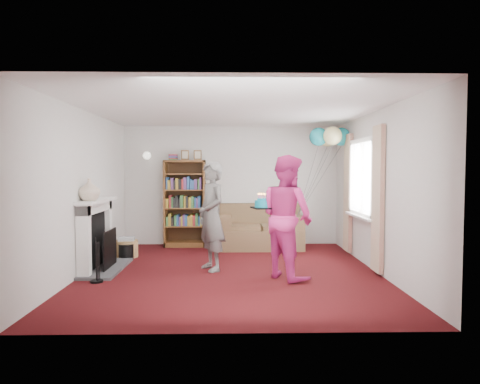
{
  "coord_description": "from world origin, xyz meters",
  "views": [
    {
      "loc": [
        -0.0,
        -6.57,
        1.59
      ],
      "look_at": [
        0.15,
        0.6,
        1.21
      ],
      "focal_mm": 32.0,
      "sensor_mm": 36.0,
      "label": 1
    }
  ],
  "objects_px": {
    "person_striped": "(211,216)",
    "birthday_cake": "(264,204)",
    "bookcase": "(185,204)",
    "sofa": "(260,231)",
    "person_magenta": "(287,217)"
  },
  "relations": [
    {
      "from": "bookcase",
      "to": "person_magenta",
      "type": "bearing_deg",
      "value": -56.33
    },
    {
      "from": "person_striped",
      "to": "birthday_cake",
      "type": "distance_m",
      "value": 0.92
    },
    {
      "from": "bookcase",
      "to": "person_striped",
      "type": "bearing_deg",
      "value": -73.35
    },
    {
      "from": "birthday_cake",
      "to": "bookcase",
      "type": "bearing_deg",
      "value": 119.51
    },
    {
      "from": "bookcase",
      "to": "birthday_cake",
      "type": "xyz_separation_m",
      "value": [
        1.45,
        -2.56,
        0.2
      ]
    },
    {
      "from": "sofa",
      "to": "person_striped",
      "type": "bearing_deg",
      "value": -115.72
    },
    {
      "from": "bookcase",
      "to": "sofa",
      "type": "bearing_deg",
      "value": -8.48
    },
    {
      "from": "bookcase",
      "to": "sofa",
      "type": "relative_size",
      "value": 1.2
    },
    {
      "from": "person_striped",
      "to": "person_magenta",
      "type": "relative_size",
      "value": 0.95
    },
    {
      "from": "sofa",
      "to": "person_striped",
      "type": "relative_size",
      "value": 0.97
    },
    {
      "from": "sofa",
      "to": "birthday_cake",
      "type": "height_order",
      "value": "birthday_cake"
    },
    {
      "from": "bookcase",
      "to": "person_striped",
      "type": "distance_m",
      "value": 2.25
    },
    {
      "from": "person_magenta",
      "to": "birthday_cake",
      "type": "bearing_deg",
      "value": 39.11
    },
    {
      "from": "bookcase",
      "to": "sofa",
      "type": "height_order",
      "value": "bookcase"
    },
    {
      "from": "bookcase",
      "to": "birthday_cake",
      "type": "height_order",
      "value": "bookcase"
    }
  ]
}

